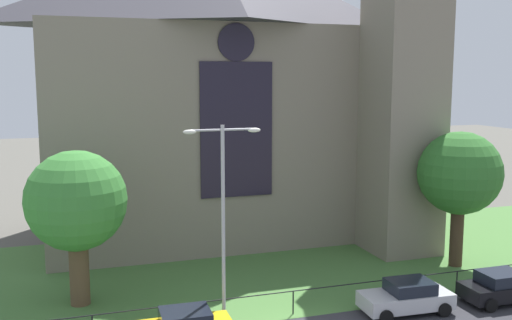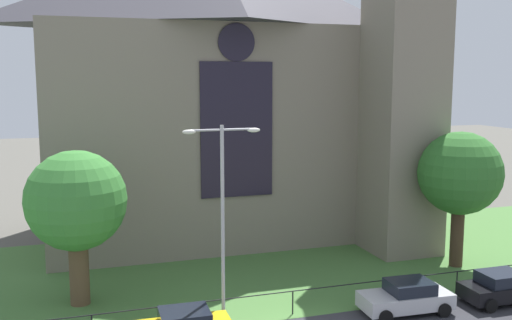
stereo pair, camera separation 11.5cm
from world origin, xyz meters
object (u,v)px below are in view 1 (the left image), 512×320
object	(u,v)px
parked_car_silver	(407,297)
streetlamp_near	(223,201)
church_building	(225,85)
tree_right_near	(460,174)
parked_car_black	(503,287)
tree_left_near	(76,202)

from	to	relation	value
parked_car_silver	streetlamp_near	bearing A→B (deg)	-6.48
church_building	streetlamp_near	size ratio (longest dim) A/B	2.95
tree_right_near	parked_car_black	xyz separation A→B (m)	(-1.28, -5.36, -4.62)
parked_car_silver	church_building	bearing A→B (deg)	-72.59
church_building	tree_right_near	size ratio (longest dim) A/B	3.34
tree_left_near	streetlamp_near	distance (m)	7.41
streetlamp_near	parked_car_silver	xyz separation A→B (m)	(8.37, -1.32, -4.81)
tree_right_near	parked_car_black	size ratio (longest dim) A/B	1.85
tree_right_near	streetlamp_near	xyz separation A→B (m)	(-14.82, -3.72, 0.19)
church_building	parked_car_silver	xyz separation A→B (m)	(4.29, -16.13, -9.53)
church_building	parked_car_silver	bearing A→B (deg)	-75.10
church_building	parked_car_silver	world-z (taller)	church_building
parked_car_black	church_building	bearing A→B (deg)	120.38
church_building	streetlamp_near	bearing A→B (deg)	-105.41
tree_left_near	streetlamp_near	bearing A→B (deg)	-36.20
parked_car_silver	parked_car_black	xyz separation A→B (m)	(5.16, -0.31, 0.00)
streetlamp_near	parked_car_silver	size ratio (longest dim) A/B	2.06
streetlamp_near	parked_car_black	distance (m)	14.45
streetlamp_near	parked_car_black	world-z (taller)	streetlamp_near
tree_right_near	church_building	bearing A→B (deg)	134.10
tree_right_near	tree_left_near	bearing A→B (deg)	178.24
tree_left_near	parked_car_black	distance (m)	20.83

